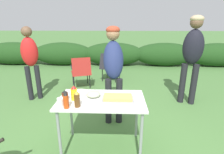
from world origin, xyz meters
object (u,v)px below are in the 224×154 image
Objects in this scene: bbq_sauce_bottle at (65,95)px; hot_sauce_bottle at (66,100)px; food_tray at (118,98)px; standing_person_in_navy_coat at (113,63)px; plate_stack at (79,93)px; standing_person_in_red_jacket at (193,51)px; beer_bottle at (77,99)px; folding_table at (102,104)px; camp_chair_green_behind_table at (110,66)px; standing_person_in_olive_jacket at (30,57)px; mustard_bottle at (74,93)px; mixing_bowl at (93,94)px; paper_cup_stack at (61,102)px; camp_chair_near_hedge at (81,71)px.

hot_sauce_bottle is at bearing -69.88° from bbq_sauce_bottle.
food_tray is 0.25× the size of standing_person_in_navy_coat.
food_tray is at bearing -90.00° from standing_person_in_navy_coat.
standing_person_in_red_jacket is at bearing 33.46° from plate_stack.
beer_bottle is (0.06, -0.38, 0.09)m from plate_stack.
food_tray is 1.99× the size of hot_sauce_bottle.
camp_chair_green_behind_table is (-0.04, 2.84, -0.20)m from folding_table.
standing_person_in_olive_jacket is at bearing 125.49° from hot_sauce_bottle.
mustard_bottle is at bearing 8.73° from bbq_sauce_bottle.
food_tray is 0.55m from mustard_bottle.
mixing_bowl is 0.12× the size of standing_person_in_navy_coat.
standing_person_in_red_jacket is (2.01, 1.51, 0.29)m from mustard_bottle.
beer_bottle is at bearing -80.79° from plate_stack.
folding_table is 0.52m from paper_cup_stack.
hot_sauce_bottle is 2.21m from standing_person_in_olive_jacket.
folding_table is 0.48m from bbq_sauce_bottle.
standing_person_in_olive_jacket reaches higher than camp_chair_green_behind_table.
plate_stack is 0.31× the size of camp_chair_near_hedge.
beer_bottle reaches higher than bbq_sauce_bottle.
standing_person_in_navy_coat reaches higher than beer_bottle.
mustard_bottle is at bearing -155.64° from mixing_bowl.
plate_stack is at bearing 82.14° from hot_sauce_bottle.
paper_cup_stack is 2.74m from standing_person_in_red_jacket.
camp_chair_near_hedge reaches higher than food_tray.
plate_stack is 1.25× the size of hot_sauce_bottle.
standing_person_in_red_jacket is (3.33, -0.07, 0.16)m from standing_person_in_olive_jacket.
hot_sauce_bottle is 1.16m from standing_person_in_navy_coat.
camp_chair_green_behind_table is (0.30, 2.87, -0.36)m from mustard_bottle.
plate_stack is at bearing -96.83° from camp_chair_near_hedge.
plate_stack is at bearing -131.99° from standing_person_in_navy_coat.
bbq_sauce_bottle is at bearing -79.37° from standing_person_in_olive_jacket.
bbq_sauce_bottle is 0.16× the size of camp_chair_near_hedge.
standing_person_in_red_jacket reaches higher than beer_bottle.
paper_cup_stack is 0.20m from beer_bottle.
standing_person_in_red_jacket is 2.16× the size of camp_chair_green_behind_table.
beer_bottle is 2.54m from camp_chair_near_hedge.
folding_table is 0.69× the size of standing_person_in_olive_jacket.
standing_person_in_red_jacket is at bearing 41.42° from folding_table.
beer_bottle is 0.20m from mustard_bottle.
mixing_bowl is 0.45m from paper_cup_stack.
standing_person_in_navy_coat is (0.45, 0.61, 0.28)m from plate_stack.
folding_table is at bearing 25.84° from paper_cup_stack.
mixing_bowl is at bearing -121.73° from standing_person_in_red_jacket.
mustard_bottle is (-0.02, -0.19, 0.08)m from plate_stack.
standing_person_in_red_jacket is at bearing 38.58° from paper_cup_stack.
beer_bottle is at bearing -118.68° from standing_person_in_red_jacket.
mustard_bottle is at bearing -98.27° from camp_chair_near_hedge.
standing_person_in_olive_jacket is (-1.34, 1.39, 0.21)m from plate_stack.
hot_sauce_bottle is (0.08, -0.03, 0.04)m from paper_cup_stack.
standing_person_in_olive_jacket reaches higher than hot_sauce_bottle.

